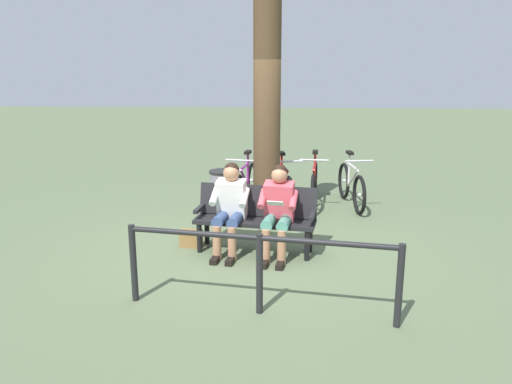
{
  "coord_description": "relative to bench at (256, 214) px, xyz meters",
  "views": [
    {
      "loc": [
        -0.41,
        6.84,
        2.56
      ],
      "look_at": [
        -0.05,
        -0.13,
        0.75
      ],
      "focal_mm": 37.1,
      "sensor_mm": 36.0,
      "label": 1
    }
  ],
  "objects": [
    {
      "name": "ground_plane",
      "position": [
        0.07,
        -0.09,
        -0.51
      ],
      "size": [
        40.0,
        40.0,
        0.0
      ],
      "primitive_type": "plane",
      "color": "#566647"
    },
    {
      "name": "bench",
      "position": [
        0.0,
        0.0,
        0.0
      ],
      "size": [
        1.65,
        0.72,
        0.87
      ],
      "rotation": [
        0.0,
        0.0,
        -0.16
      ],
      "color": "black",
      "rests_on": "ground"
    },
    {
      "name": "person_reading",
      "position": [
        -0.29,
        0.21,
        0.16
      ],
      "size": [
        0.53,
        0.81,
        1.2
      ],
      "rotation": [
        0.0,
        0.0,
        -0.16
      ],
      "color": "#D84C59",
      "rests_on": "ground"
    },
    {
      "name": "person_companion",
      "position": [
        0.34,
        0.11,
        0.16
      ],
      "size": [
        0.53,
        0.81,
        1.2
      ],
      "rotation": [
        0.0,
        0.0,
        -0.16
      ],
      "color": "white",
      "rests_on": "ground"
    },
    {
      "name": "handbag",
      "position": [
        0.9,
        -0.06,
        -0.39
      ],
      "size": [
        0.32,
        0.19,
        0.24
      ],
      "primitive_type": "cube",
      "rotation": [
        0.0,
        0.0,
        -0.17
      ],
      "color": "olive",
      "rests_on": "ground"
    },
    {
      "name": "tree_trunk",
      "position": [
        -0.1,
        -1.33,
        1.31
      ],
      "size": [
        0.42,
        0.42,
        3.64
      ],
      "primitive_type": "cylinder",
      "color": "#4C3823",
      "rests_on": "ground"
    },
    {
      "name": "litter_bin",
      "position": [
        0.58,
        -1.13,
        -0.08
      ],
      "size": [
        0.4,
        0.4,
        0.84
      ],
      "color": "slate",
      "rests_on": "ground"
    },
    {
      "name": "bicycle_silver",
      "position": [
        -1.54,
        -2.24,
        -0.15
      ],
      "size": [
        0.48,
        1.67,
        0.94
      ],
      "rotation": [
        0.0,
        0.0,
        1.71
      ],
      "color": "black",
      "rests_on": "ground"
    },
    {
      "name": "bicycle_green",
      "position": [
        -0.9,
        -2.27,
        -0.15
      ],
      "size": [
        0.48,
        1.68,
        0.94
      ],
      "rotation": [
        0.0,
        0.0,
        1.48
      ],
      "color": "black",
      "rests_on": "ground"
    },
    {
      "name": "bicycle_red",
      "position": [
        -0.36,
        -2.13,
        -0.15
      ],
      "size": [
        0.5,
        1.66,
        0.94
      ],
      "rotation": [
        0.0,
        0.0,
        1.76
      ],
      "color": "black",
      "rests_on": "ground"
    },
    {
      "name": "bicycle_blue",
      "position": [
        0.3,
        -2.19,
        -0.15
      ],
      "size": [
        0.48,
        1.67,
        0.94
      ],
      "rotation": [
        0.0,
        0.0,
        1.41
      ],
      "color": "black",
      "rests_on": "ground"
    },
    {
      "name": "railing_fence",
      "position": [
        -0.13,
        1.82,
        0.07
      ],
      "size": [
        2.76,
        0.51,
        0.85
      ],
      "rotation": [
        0.0,
        0.0,
        -0.16
      ],
      "color": "black",
      "rests_on": "ground"
    }
  ]
}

